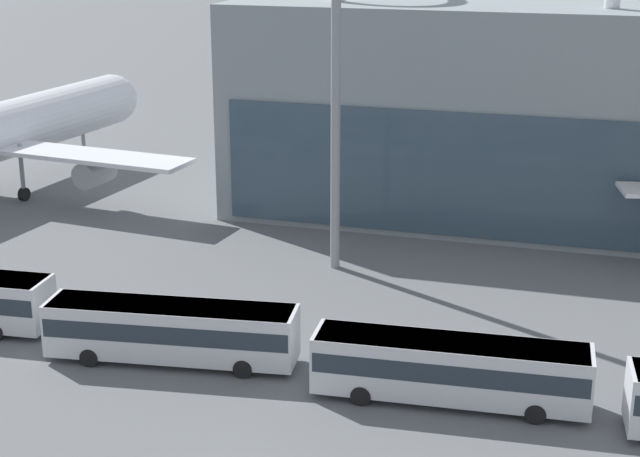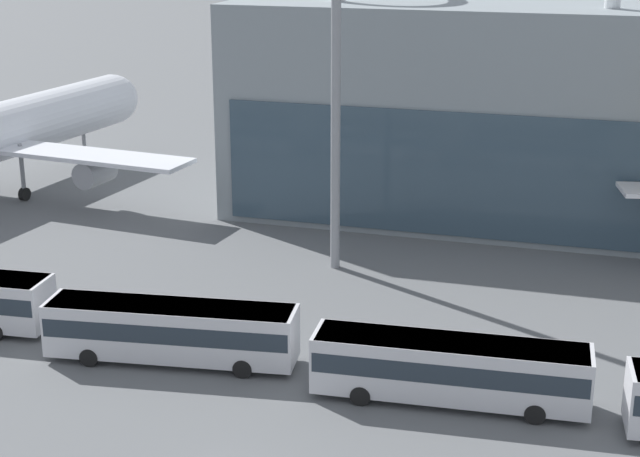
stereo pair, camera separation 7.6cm
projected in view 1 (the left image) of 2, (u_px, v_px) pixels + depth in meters
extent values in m
cylinder|color=silver|center=(4.00, 130.00, 82.39)|extent=(8.24, 32.39, 4.79)
sphere|color=silver|center=(113.00, 99.00, 96.45)|extent=(4.69, 4.69, 4.69)
cylinder|color=gray|center=(95.00, 172.00, 77.53)|extent=(2.46, 3.52, 2.11)
cylinder|color=gray|center=(83.00, 135.00, 92.63)|extent=(0.36, 0.36, 4.26)
cylinder|color=black|center=(85.00, 157.00, 93.28)|extent=(0.57, 1.14, 1.10)
cylinder|color=gray|center=(22.00, 169.00, 80.33)|extent=(0.36, 0.36, 4.26)
cylinder|color=black|center=(24.00, 194.00, 80.98)|extent=(0.57, 1.14, 1.10)
sphere|color=white|center=(615.00, 110.00, 92.29)|extent=(4.34, 4.34, 4.34)
cylinder|color=gray|center=(518.00, 180.00, 77.54)|extent=(3.37, 3.73, 2.77)
cylinder|color=gray|center=(624.00, 148.00, 88.25)|extent=(0.36, 0.36, 4.00)
cylinder|color=black|center=(622.00, 169.00, 88.86)|extent=(0.67, 1.17, 1.10)
cylinder|color=gray|center=(620.00, 182.00, 76.93)|extent=(0.36, 0.36, 4.00)
cylinder|color=black|center=(618.00, 207.00, 77.55)|extent=(0.67, 1.17, 1.10)
cylinder|color=black|center=(18.00, 314.00, 56.86)|extent=(1.02, 0.38, 1.00)
cube|color=silver|center=(171.00, 330.00, 51.52)|extent=(13.57, 4.42, 2.84)
cube|color=#232D38|center=(171.00, 325.00, 51.43)|extent=(13.31, 4.42, 0.99)
cube|color=silver|center=(170.00, 306.00, 51.10)|extent=(13.16, 4.29, 0.12)
cylinder|color=black|center=(254.00, 348.00, 52.48)|extent=(1.03, 0.43, 1.00)
cylinder|color=black|center=(243.00, 369.00, 50.10)|extent=(1.03, 0.43, 1.00)
cylinder|color=black|center=(107.00, 338.00, 53.73)|extent=(1.03, 0.43, 1.00)
cylinder|color=black|center=(89.00, 358.00, 51.35)|extent=(1.03, 0.43, 1.00)
cube|color=silver|center=(450.00, 368.00, 47.21)|extent=(13.48, 3.63, 2.84)
cube|color=#232D38|center=(450.00, 363.00, 47.13)|extent=(13.22, 3.64, 0.99)
cube|color=silver|center=(451.00, 343.00, 46.80)|extent=(13.08, 3.52, 0.12)
cylinder|color=black|center=(536.00, 389.00, 47.92)|extent=(1.02, 0.37, 1.00)
cylinder|color=black|center=(535.00, 414.00, 45.57)|extent=(1.02, 0.37, 1.00)
cylinder|color=black|center=(370.00, 373.00, 49.65)|extent=(1.02, 0.37, 1.00)
cylinder|color=black|center=(361.00, 396.00, 47.30)|extent=(1.02, 0.37, 1.00)
cylinder|color=gray|center=(336.00, 97.00, 62.43)|extent=(0.63, 0.63, 23.02)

